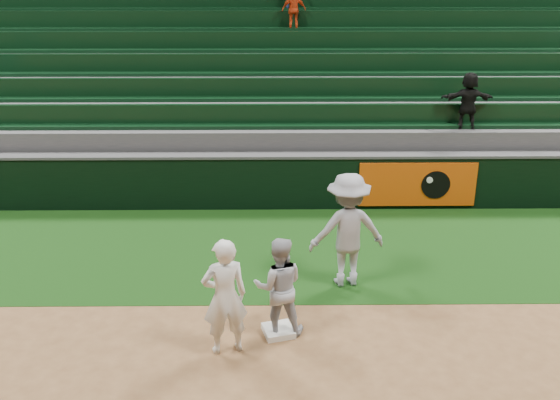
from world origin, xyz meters
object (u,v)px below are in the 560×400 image
object	(u,v)px
first_baseman	(225,297)
baserunner	(279,286)
base_coach	(347,230)
first_base	(278,331)

from	to	relation	value
first_baseman	baserunner	world-z (taller)	first_baseman
first_baseman	base_coach	xyz separation A→B (m)	(1.93, 1.97, 0.13)
first_base	baserunner	world-z (taller)	baserunner
baserunner	base_coach	xyz separation A→B (m)	(1.17, 1.49, 0.23)
first_baseman	baserunner	bearing A→B (deg)	-164.02
baserunner	first_base	bearing A→B (deg)	80.16
first_base	base_coach	bearing A→B (deg)	52.84
first_base	baserunner	bearing A→B (deg)	82.01
first_baseman	base_coach	bearing A→B (deg)	-150.69
baserunner	base_coach	bearing A→B (deg)	-129.90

